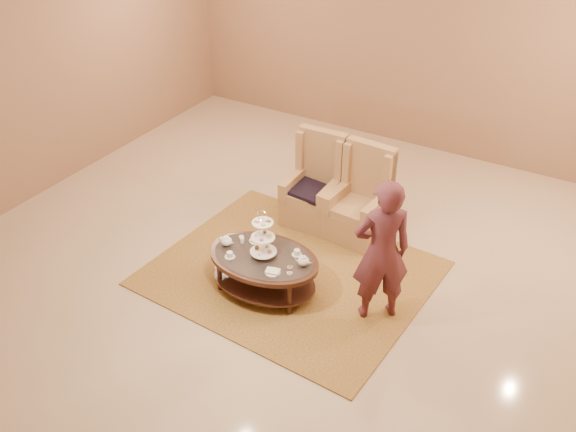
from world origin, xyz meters
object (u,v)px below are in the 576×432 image
Objects in this scene: tea_table at (264,262)px; armchair_left at (315,192)px; armchair_right at (361,206)px; person at (382,252)px.

armchair_left reaches higher than tea_table.
person is at bearing -53.84° from armchair_right.
tea_table is at bearing -26.76° from person.
person is at bearing -43.87° from armchair_left.
armchair_left is 0.66m from armchair_right.
armchair_right reaches higher than tea_table.
armchair_right is (0.66, -0.02, -0.00)m from armchair_left.
tea_table is at bearing -101.12° from armchair_right.
armchair_left is 0.72× the size of person.
armchair_right is 1.61m from person.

